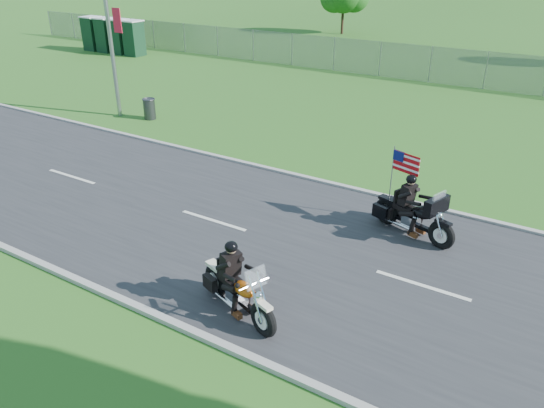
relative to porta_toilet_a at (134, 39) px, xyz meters
The scene contains 12 objects.
ground 27.83m from the porta_toilet_a, 37.69° to the right, with size 420.00×420.00×0.00m, color #255019.
road 27.83m from the porta_toilet_a, 37.69° to the right, with size 120.00×8.00×0.04m, color #28282B.
curb_north 25.55m from the porta_toilet_a, 30.48° to the right, with size 120.00×0.18×0.12m, color #9E9B93.
curb_south 30.47m from the porta_toilet_a, 43.74° to the right, with size 120.00×0.18×0.12m, color #9E9B93.
fence 17.26m from the porta_toilet_a, 10.01° to the left, with size 60.00×0.03×2.00m, color gray.
porta_toilet_a is the anchor object (origin of this frame).
porta_toilet_b 1.40m from the porta_toilet_a, behind, with size 1.10×1.10×2.30m, color black.
porta_toilet_c 2.80m from the porta_toilet_a, behind, with size 1.10×1.10×2.30m, color black.
porta_toilet_d 4.20m from the porta_toilet_a, behind, with size 1.10×1.10×2.30m, color black.
motorcycle_lead 30.46m from the porta_toilet_a, 41.06° to the right, with size 2.40×1.17×1.68m.
motorcycle_follow 29.05m from the porta_toilet_a, 30.63° to the right, with size 2.48×1.21×2.12m.
trash_can 15.71m from the porta_toilet_a, 42.70° to the right, with size 0.52×0.52×0.90m, color #3B3B40.
Camera 1 is at (6.40, -10.35, 7.05)m, focal length 35.00 mm.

